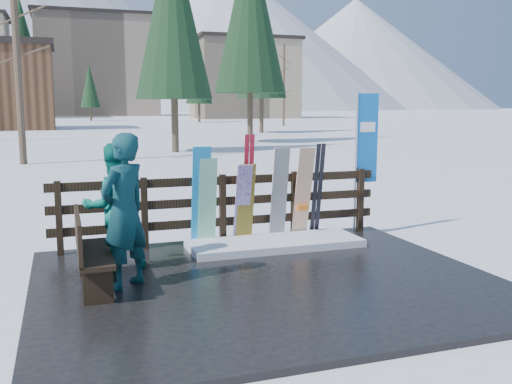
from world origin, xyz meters
name	(u,v)px	position (x,y,z in m)	size (l,w,h in m)	color
ground	(267,285)	(0.00, 0.00, 0.00)	(700.00, 700.00, 0.00)	white
deck	(267,282)	(0.00, 0.00, 0.04)	(6.00, 5.00, 0.08)	black
fence	(223,204)	(0.00, 2.20, 0.74)	(5.60, 0.10, 1.15)	black
snow_patch	(275,243)	(0.71, 1.60, 0.14)	(2.81, 1.00, 0.12)	white
bench	(88,249)	(-2.26, 0.33, 0.60)	(0.41, 1.50, 0.97)	black
snowboard_0	(201,197)	(-0.42, 1.98, 0.90)	(0.30, 0.03, 1.67)	#1D9EE6
snowboard_1	(208,203)	(-0.31, 1.98, 0.81)	(0.29, 0.03, 1.47)	white
snowboard_2	(246,204)	(0.33, 1.98, 0.75)	(0.28, 0.03, 1.37)	gold
snowboard_3	(243,204)	(0.28, 1.98, 0.75)	(0.25, 0.03, 1.38)	white
snowboard_4	(279,194)	(0.93, 1.98, 0.88)	(0.27, 0.03, 1.62)	black
snowboard_5	(303,193)	(1.37, 1.98, 0.88)	(0.28, 0.03, 1.62)	white
ski_pair_a	(248,189)	(0.40, 2.05, 0.99)	(0.16, 0.22, 1.82)	#AA1526
ski_pair_b	(317,190)	(1.67, 2.05, 0.90)	(0.17, 0.28, 1.64)	black
rental_flag	(365,143)	(2.68, 2.25, 1.69)	(0.45, 0.04, 2.60)	silver
person_front	(124,211)	(-1.81, 0.29, 1.06)	(0.71, 0.47, 1.96)	#125447
person_back	(114,207)	(-1.86, 1.15, 0.97)	(0.86, 0.67, 1.78)	#096B5D
resort_buildings	(76,68)	(1.03, 115.41, 9.81)	(73.00, 87.60, 22.60)	tan
trees	(117,66)	(2.56, 46.88, 5.84)	(42.14, 68.62, 13.10)	#382B1E
mountains	(39,15)	(-10.50, 328.41, 50.20)	(520.00, 260.00, 120.00)	white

